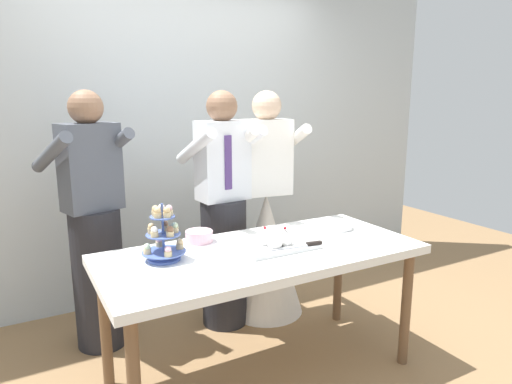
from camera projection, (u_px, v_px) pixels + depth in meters
The scene contains 10 objects.
ground_plane at pixel (262, 373), 2.69m from camera, with size 8.00×8.00×0.00m, color olive.
rear_wall at pixel (174, 118), 3.62m from camera, with size 5.20×0.10×2.90m, color silver.
dessert_table at pixel (262, 262), 2.54m from camera, with size 1.80×0.80×0.78m.
cupcake_stand at pixel (163, 236), 2.35m from camera, with size 0.23×0.23×0.31m.
main_cake_tray at pixel (275, 240), 2.57m from camera, with size 0.43×0.31×0.12m.
plate_stack at pixel (336, 225), 2.93m from camera, with size 0.20×0.21×0.04m.
round_cake at pixel (199, 238), 2.63m from camera, with size 0.24×0.24×0.08m.
person_groom at pixel (224, 223), 3.16m from camera, with size 0.49×0.52×1.66m.
person_bride at pixel (266, 238), 3.37m from camera, with size 0.56×0.56×1.66m.
person_guest at pixel (95, 236), 2.87m from camera, with size 0.58×0.60×1.66m.
Camera 1 is at (-1.20, -2.09, 1.62)m, focal length 31.66 mm.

